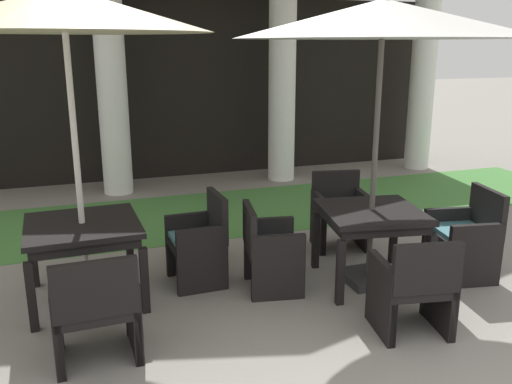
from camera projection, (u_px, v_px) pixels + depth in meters
lawn_strip at (230, 211)px, 7.76m from camera, size 11.39×2.17×0.01m
patio_table_near_foreground at (83, 233)px, 4.94m from camera, size 1.02×1.02×0.75m
patio_umbrella_near_foreground at (64, 14)px, 4.44m from camera, size 2.47×2.47×2.82m
patio_chair_near_foreground_south at (95, 309)px, 4.03m from camera, size 0.63×0.54×0.87m
patio_chair_near_foreground_east at (199, 243)px, 5.37m from camera, size 0.52×0.57×0.90m
patio_table_mid_left at (371, 220)px, 5.31m from camera, size 1.09×1.09×0.76m
patio_umbrella_mid_left at (383, 21)px, 4.82m from camera, size 2.69×2.69×2.75m
patio_chair_mid_left_north at (339, 212)px, 6.33m from camera, size 0.67×0.59×0.87m
patio_chair_mid_left_south at (413, 287)px, 4.42m from camera, size 0.66×0.63×0.85m
patio_chair_mid_left_east at (465, 237)px, 5.52m from camera, size 0.66×0.70×0.91m
patio_chair_mid_left_west at (270, 250)px, 5.23m from camera, size 0.60×0.66×0.84m
terracotta_urn at (201, 241)px, 6.07m from camera, size 0.35×0.35×0.44m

